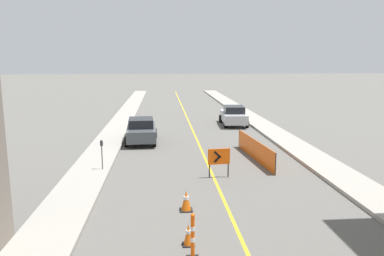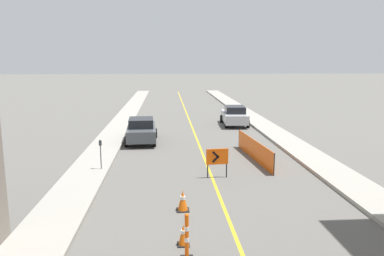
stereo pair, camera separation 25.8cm
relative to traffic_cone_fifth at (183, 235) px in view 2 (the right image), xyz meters
name	(u,v)px [view 2 (the right image)]	position (x,y,z in m)	size (l,w,h in m)	color
lane_stripe	(193,130)	(1.60, 18.08, -0.31)	(0.12, 69.87, 0.01)	gold
sidewalk_left	(117,130)	(-4.17, 18.08, -0.23)	(1.91, 69.87, 0.17)	#9E998E
sidewalk_right	(267,128)	(7.37, 18.08, -0.23)	(1.91, 69.87, 0.17)	#9E998E
traffic_cone_fifth	(183,235)	(0.00, 0.00, 0.00)	(0.35, 0.35, 0.65)	black
traffic_cone_farthest	(183,201)	(0.10, 2.53, 0.05)	(0.45, 0.45, 0.74)	black
delineator_post_rear	(187,239)	(0.06, -0.79, 0.25)	(0.35, 0.35, 1.31)	black
arrow_barricade_primary	(217,158)	(1.83, 6.20, 0.61)	(1.01, 0.15, 1.34)	#EF560C
safety_mesh_fence	(254,150)	(4.24, 9.20, 0.22)	(0.53, 5.91, 1.07)	#EF560C
parked_car_curb_near	(141,130)	(-2.06, 13.96, 0.48)	(2.00, 4.38, 1.59)	#474C51
parked_car_curb_mid	(234,115)	(5.13, 19.89, 0.48)	(2.05, 4.40, 1.59)	#B7B7BC
parking_meter_near_curb	(100,148)	(-3.57, 7.40, 0.84)	(0.12, 0.11, 1.41)	#4C4C51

